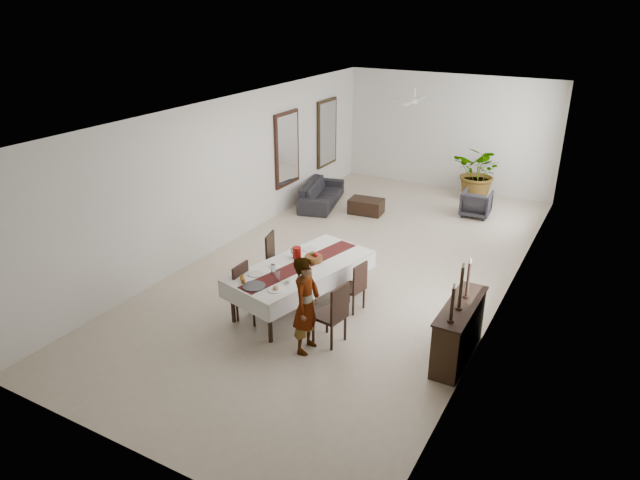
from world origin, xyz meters
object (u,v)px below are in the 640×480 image
at_px(sofa, 322,193).
at_px(dining_table_top, 301,267).
at_px(woman, 306,305).
at_px(red_pitcher, 297,253).
at_px(sideboard_body, 458,332).

bearing_deg(sofa, dining_table_top, -169.75).
bearing_deg(dining_table_top, sofa, 128.53).
bearing_deg(dining_table_top, woman, -42.77).
distance_m(dining_table_top, red_pitcher, 0.34).
relative_size(sideboard_body, sofa, 0.72).
bearing_deg(woman, red_pitcher, 32.26).
relative_size(woman, sideboard_body, 1.06).
height_order(dining_table_top, sideboard_body, sideboard_body).
relative_size(dining_table_top, red_pitcher, 12.00).
relative_size(woman, sofa, 0.77).
bearing_deg(woman, dining_table_top, 30.16).
height_order(woman, sofa, woman).
height_order(dining_table_top, woman, woman).
height_order(red_pitcher, sofa, red_pitcher).
bearing_deg(woman, sideboard_body, -69.95).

